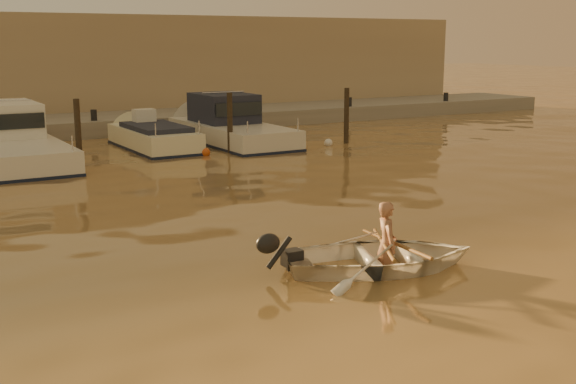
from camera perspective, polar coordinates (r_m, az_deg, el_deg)
ground_plane at (r=10.23m, az=5.27°, el=-9.30°), size 160.00×160.00×0.00m
dinghy at (r=11.98m, az=7.32°, el=-5.09°), size 3.76×3.20×0.66m
person at (r=11.95m, az=7.80°, el=-4.11°), size 0.50×0.61×1.43m
outboard_motor at (r=11.58m, az=0.24°, el=-5.22°), size 0.98×0.67×0.70m
oar_port at (r=12.00m, az=8.48°, el=-4.05°), size 0.32×2.09×0.13m
oar_starboard at (r=11.93m, az=7.57°, el=-4.11°), size 1.08×1.86×0.13m
moored_boat_2 at (r=24.21m, az=-21.33°, el=3.82°), size 2.68×8.84×1.75m
moored_boat_3 at (r=25.45m, az=-10.54°, el=3.89°), size 1.85×5.42×0.95m
moored_boat_4 at (r=26.55m, az=-4.48°, el=5.25°), size 2.38×7.29×1.75m
piling_2 at (r=22.36m, az=-16.24°, el=4.27°), size 0.18×0.18×2.20m
piling_3 at (r=24.07m, az=-4.61°, el=5.22°), size 0.18×0.18×2.20m
piling_4 at (r=26.44m, az=4.64°, el=5.82°), size 0.18×0.18×2.20m
fender_c at (r=21.40m, az=-21.13°, el=1.45°), size 0.30×0.30×0.30m
fender_d at (r=23.72m, az=-6.53°, el=3.13°), size 0.30×0.30×0.30m
fender_e at (r=25.80m, az=3.21°, el=3.90°), size 0.30×0.30×0.30m
quay at (r=29.96m, az=-19.49°, el=4.45°), size 52.00×4.00×1.00m
waterfront_building at (r=35.19m, az=-21.52°, el=9.00°), size 46.00×7.00×4.80m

